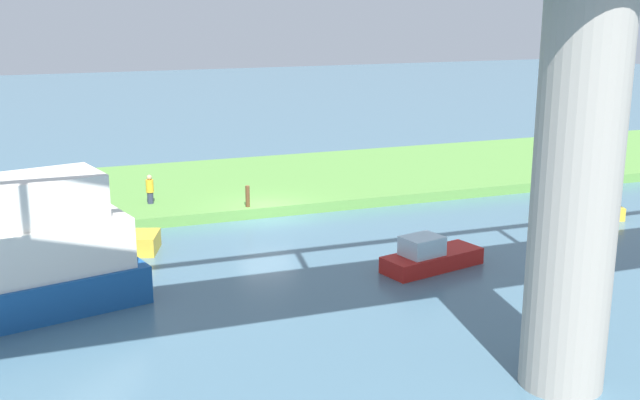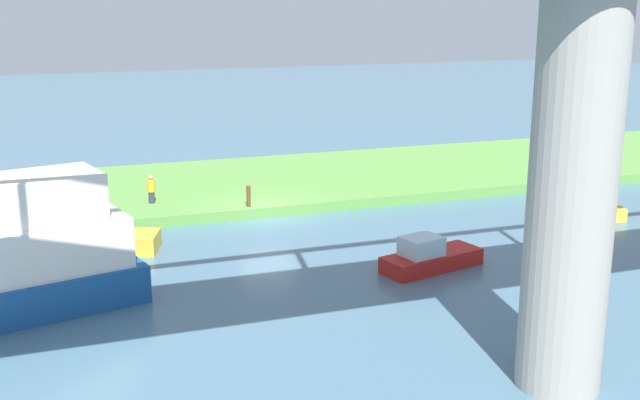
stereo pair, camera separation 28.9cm
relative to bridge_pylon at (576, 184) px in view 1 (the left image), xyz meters
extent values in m
plane|color=#476B7F|center=(2.70, -18.36, -5.44)|extent=(160.00, 160.00, 0.00)
cube|color=#5B9342|center=(2.70, -24.36, -5.19)|extent=(80.00, 12.00, 0.50)
cylinder|color=#9E998E|center=(0.00, 0.00, 0.00)|extent=(2.18, 2.18, 10.88)
cylinder|color=#2D334C|center=(7.64, -21.03, -4.67)|extent=(0.29, 0.29, 0.55)
cylinder|color=gold|center=(7.64, -21.03, -4.09)|extent=(0.50, 0.50, 0.60)
sphere|color=tan|center=(7.64, -21.03, -3.67)|extent=(0.24, 0.24, 0.24)
cylinder|color=brown|center=(3.47, -18.83, -4.44)|extent=(0.20, 0.20, 1.01)
cube|color=white|center=(13.80, -10.06, -3.31)|extent=(8.15, 4.66, 1.71)
cube|color=white|center=(13.07, -10.24, -1.71)|extent=(5.25, 3.52, 1.49)
cube|color=gold|center=(-10.90, -13.25, -5.14)|extent=(4.08, 2.31, 0.60)
cube|color=silver|center=(-10.40, -13.38, -4.50)|extent=(1.62, 1.42, 0.69)
cube|color=gold|center=(10.54, -15.85, -5.07)|extent=(5.12, 3.17, 0.75)
cube|color=silver|center=(11.15, -16.06, -4.26)|extent=(2.08, 1.86, 0.86)
cube|color=red|center=(-1.20, -9.42, -5.13)|extent=(4.25, 2.35, 0.63)
cube|color=silver|center=(-0.68, -9.29, -4.46)|extent=(1.68, 1.46, 0.71)
camera|label=1|loc=(12.60, 15.73, 4.49)|focal=44.29mm
camera|label=2|loc=(12.33, 15.83, 4.49)|focal=44.29mm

